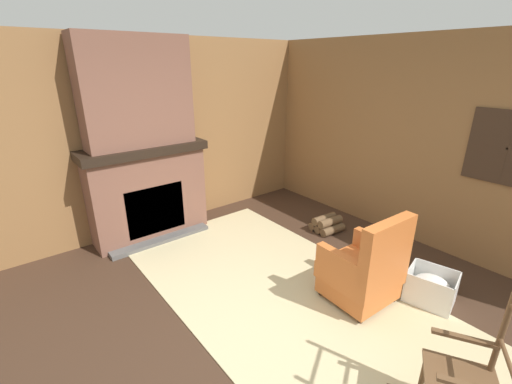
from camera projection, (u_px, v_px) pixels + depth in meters
ground_plane at (267, 339)px, 3.06m from camera, size 14.00×14.00×0.00m
wood_panel_wall_left at (135, 140)px, 4.63m from camera, size 0.06×6.14×2.65m
wood_panel_wall_back at (443, 148)px, 4.20m from camera, size 6.14×0.09×2.65m
fireplace_hearth at (148, 192)px, 4.68m from camera, size 0.67×1.63×1.30m
chimney_breast at (136, 92)px, 4.21m from camera, size 0.40×1.34×1.34m
area_rug at (283, 293)px, 3.65m from camera, size 4.04×2.09×0.01m
armchair at (364, 271)px, 3.41m from camera, size 0.67×0.69×0.99m
firewood_stack at (327, 224)px, 4.98m from camera, size 0.39×0.42×0.22m
laundry_basket at (431, 287)px, 3.47m from camera, size 0.52×0.46×0.35m
oil_lamp_vase at (106, 143)px, 4.21m from camera, size 0.10×0.10×0.23m
storage_case at (149, 139)px, 4.53m from camera, size 0.15×0.22×0.12m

